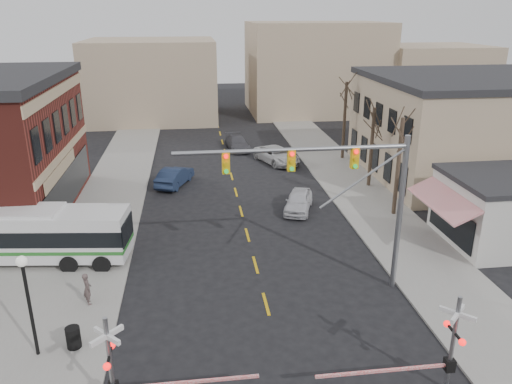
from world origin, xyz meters
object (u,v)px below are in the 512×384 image
traffic_signal_mast (343,183)px  street_lamp (26,286)px  transit_bus (20,234)px  rr_crossing_west (124,367)px  car_d (237,143)px  pedestrian_near (87,289)px  trash_bin (73,337)px  rr_crossing_east (441,346)px  pedestrian_far (73,242)px  car_b (175,176)px  car_a (299,201)px  car_c (277,155)px

traffic_signal_mast → street_lamp: size_ratio=2.45×
transit_bus → rr_crossing_west: 14.22m
car_d → pedestrian_near: pedestrian_near is taller
transit_bus → rr_crossing_west: (7.07, -12.34, 0.23)m
trash_bin → rr_crossing_east: bearing=-16.8°
car_d → pedestrian_far: size_ratio=3.16×
car_d → pedestrian_far: pedestrian_far is taller
rr_crossing_east → pedestrian_near: bearing=151.5°
car_b → pedestrian_far: size_ratio=3.10×
car_b → pedestrian_near: bearing=99.5°
rr_crossing_east → car_a: (-1.39, 18.22, -1.24)m
trash_bin → car_d: (9.85, 31.10, 0.10)m
car_a → pedestrian_far: pedestrian_far is taller
street_lamp → pedestrian_near: 4.57m
rr_crossing_west → trash_bin: size_ratio=5.95×
rr_crossing_east → trash_bin: 14.67m
transit_bus → street_lamp: (3.03, -8.70, 1.58)m
transit_bus → street_lamp: 9.35m
transit_bus → street_lamp: size_ratio=2.70×
pedestrian_far → transit_bus: bearing=157.1°
rr_crossing_east → pedestrian_far: bearing=140.4°
street_lamp → pedestrian_near: bearing=69.0°
transit_bus → traffic_signal_mast: size_ratio=1.10×
rr_crossing_west → pedestrian_near: 7.80m
trash_bin → pedestrian_near: bearing=90.1°
traffic_signal_mast → rr_crossing_east: 8.52m
rr_crossing_east → pedestrian_far: size_ratio=3.73×
transit_bus → traffic_signal_mast: bearing=-17.4°
trash_bin → car_c: bearing=63.3°
street_lamp → car_b: street_lamp is taller
car_a → pedestrian_near: 16.48m
car_b → transit_bus: bearing=78.0°
traffic_signal_mast → rr_crossing_west: (-9.65, -7.11, -3.82)m
trash_bin → street_lamp: bearing=-168.8°
traffic_signal_mast → street_lamp: traffic_signal_mast is taller
trash_bin → pedestrian_near: (-0.00, 3.35, 0.34)m
car_d → pedestrian_far: (-11.65, -22.27, 0.18)m
car_a → car_c: (0.45, 11.91, 0.02)m
car_a → car_b: size_ratio=0.91×
car_a → rr_crossing_east: bearing=-66.3°
trash_bin → car_d: car_d is taller
traffic_signal_mast → car_b: size_ratio=2.37×
car_a → pedestrian_far: (-14.39, -5.16, 0.15)m
rr_crossing_east → car_a: bearing=94.4°
traffic_signal_mast → pedestrian_near: (-12.28, 0.16, -4.86)m
rr_crossing_west → car_c: 31.60m
pedestrian_far → car_c: bearing=17.3°
trash_bin → rr_crossing_west: bearing=-56.1°
rr_crossing_west → car_b: (1.11, 24.62, -1.20)m
traffic_signal_mast → transit_bus: bearing=162.6°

